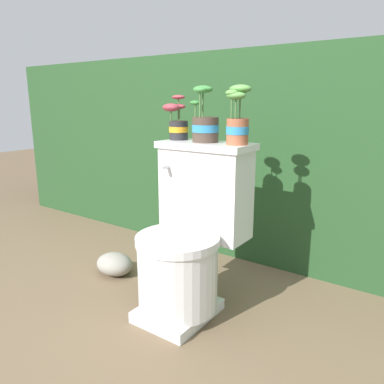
% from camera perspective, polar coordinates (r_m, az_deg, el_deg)
% --- Properties ---
extents(ground_plane, '(12.00, 12.00, 0.00)m').
position_cam_1_polar(ground_plane, '(1.84, -3.78, -17.19)').
color(ground_plane, brown).
extents(hedge_backdrop, '(4.18, 0.96, 1.23)m').
position_cam_1_polar(hedge_backdrop, '(2.62, 12.47, 6.12)').
color(hedge_backdrop, '#234723').
rests_on(hedge_backdrop, ground).
extents(toilet, '(0.44, 0.50, 0.77)m').
position_cam_1_polar(toilet, '(1.70, -0.32, -6.95)').
color(toilet, silver).
rests_on(toilet, ground).
extents(potted_plant_left, '(0.12, 0.10, 0.21)m').
position_cam_1_polar(potted_plant_left, '(1.81, -2.23, 10.44)').
color(potted_plant_left, '#262628').
rests_on(potted_plant_left, toilet).
extents(potted_plant_midleft, '(0.12, 0.13, 0.25)m').
position_cam_1_polar(potted_plant_midleft, '(1.70, 1.98, 10.33)').
color(potted_plant_midleft, '#47382D').
rests_on(potted_plant_midleft, toilet).
extents(potted_plant_middle, '(0.11, 0.12, 0.25)m').
position_cam_1_polar(potted_plant_middle, '(1.61, 6.95, 10.80)').
color(potted_plant_middle, '#9E5638').
rests_on(potted_plant_middle, toilet).
extents(garden_stone, '(0.22, 0.17, 0.12)m').
position_cam_1_polar(garden_stone, '(2.17, -11.70, -10.70)').
color(garden_stone, gray).
rests_on(garden_stone, ground).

